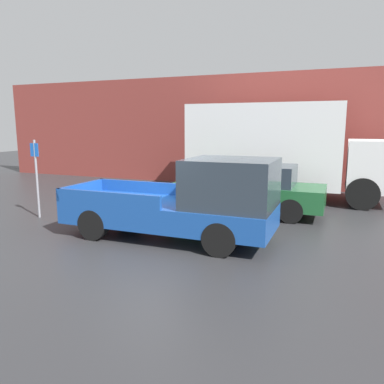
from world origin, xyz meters
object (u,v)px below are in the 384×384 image
(pickup_truck, at_px, (189,202))
(car, at_px, (249,188))
(delivery_truck, at_px, (279,149))
(parking_sign, at_px, (36,174))

(pickup_truck, relative_size, car, 1.12)
(pickup_truck, height_order, delivery_truck, delivery_truck)
(delivery_truck, bearing_deg, pickup_truck, -100.09)
(car, height_order, delivery_truck, delivery_truck)
(car, height_order, parking_sign, parking_sign)
(car, relative_size, parking_sign, 1.99)
(car, xyz_separation_m, parking_sign, (-5.92, -3.01, 0.54))
(pickup_truck, relative_size, parking_sign, 2.22)
(car, distance_m, parking_sign, 6.67)
(parking_sign, bearing_deg, car, 26.93)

